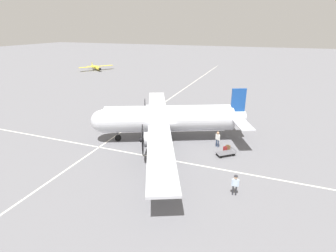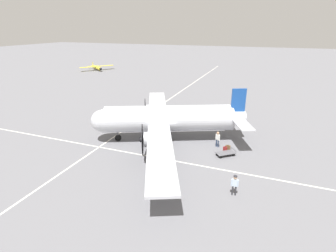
% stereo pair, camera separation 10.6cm
% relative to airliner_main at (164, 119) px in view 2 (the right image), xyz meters
% --- Properties ---
extents(ground_plane, '(300.00, 300.00, 0.00)m').
position_rel_airliner_main_xyz_m(ground_plane, '(0.38, 0.17, -2.47)').
color(ground_plane, slate).
extents(apron_line_eastwest, '(120.00, 0.16, 0.01)m').
position_rel_airliner_main_xyz_m(apron_line_eastwest, '(0.38, -4.18, -2.47)').
color(apron_line_eastwest, silver).
rests_on(apron_line_eastwest, ground_plane).
extents(apron_line_northsouth, '(0.16, 120.00, 0.01)m').
position_rel_airliner_main_xyz_m(apron_line_northsouth, '(-5.61, 0.17, -2.47)').
color(apron_line_northsouth, silver).
rests_on(apron_line_northsouth, ground_plane).
extents(airliner_main, '(16.61, 25.10, 5.65)m').
position_rel_airliner_main_xyz_m(airliner_main, '(0.00, 0.00, 0.00)').
color(airliner_main, silver).
rests_on(airliner_main, ground_plane).
extents(crew_foreground, '(0.55, 0.30, 1.64)m').
position_rel_airliner_main_xyz_m(crew_foreground, '(8.58, -7.54, -1.44)').
color(crew_foreground, '#2D2D33').
rests_on(crew_foreground, ground_plane).
extents(passenger_boarding, '(0.51, 0.36, 1.69)m').
position_rel_airliner_main_xyz_m(passenger_boarding, '(5.80, 0.29, -1.44)').
color(passenger_boarding, navy).
rests_on(passenger_boarding, ground_plane).
extents(suitcase_near_door, '(0.49, 0.17, 0.63)m').
position_rel_airliner_main_xyz_m(suitcase_near_door, '(6.98, -0.23, -2.18)').
color(suitcase_near_door, brown).
rests_on(suitcase_near_door, ground_plane).
extents(suitcase_upright_spare, '(0.40, 0.19, 0.66)m').
position_rel_airliner_main_xyz_m(suitcase_upright_spare, '(6.78, -0.73, -2.16)').
color(suitcase_upright_spare, maroon).
rests_on(suitcase_upright_spare, ground_plane).
extents(baggage_cart, '(1.96, 1.85, 0.56)m').
position_rel_airliner_main_xyz_m(baggage_cart, '(6.95, -1.37, -2.20)').
color(baggage_cart, '#56565B').
rests_on(baggage_cart, ground_plane).
extents(light_aircraft_distant, '(7.26, 8.46, 1.90)m').
position_rel_airliner_main_xyz_m(light_aircraft_distant, '(-36.26, 38.70, -1.67)').
color(light_aircraft_distant, yellow).
rests_on(light_aircraft_distant, ground_plane).
extents(traffic_cone, '(0.49, 0.49, 0.64)m').
position_rel_airliner_main_xyz_m(traffic_cone, '(2.67, -4.93, -2.17)').
color(traffic_cone, orange).
rests_on(traffic_cone, ground_plane).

